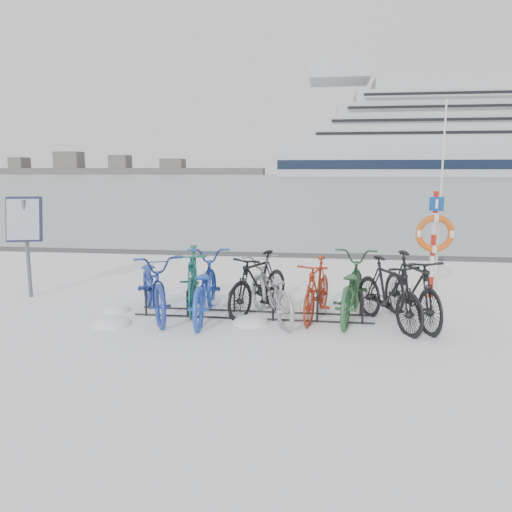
{
  "coord_description": "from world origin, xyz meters",
  "views": [
    {
      "loc": [
        1.11,
        -8.07,
        2.44
      ],
      "look_at": [
        -0.03,
        0.6,
        0.93
      ],
      "focal_mm": 35.0,
      "sensor_mm": 36.0,
      "label": 1
    }
  ],
  "objects_px": {
    "bike_rack": "(253,306)",
    "info_board": "(25,225)",
    "lifebuoy_station": "(435,234)",
    "cruise_ferry": "(485,139)"
  },
  "relations": [
    {
      "from": "bike_rack",
      "to": "info_board",
      "type": "distance_m",
      "value": 4.69
    },
    {
      "from": "bike_rack",
      "to": "lifebuoy_station",
      "type": "bearing_deg",
      "value": 27.02
    },
    {
      "from": "cruise_ferry",
      "to": "bike_rack",
      "type": "bearing_deg",
      "value": -107.67
    },
    {
      "from": "lifebuoy_station",
      "to": "cruise_ferry",
      "type": "xyz_separation_m",
      "value": [
        55.9,
        184.01,
        12.19
      ]
    },
    {
      "from": "info_board",
      "to": "bike_rack",
      "type": "bearing_deg",
      "value": -24.1
    },
    {
      "from": "bike_rack",
      "to": "lifebuoy_station",
      "type": "distance_m",
      "value": 3.8
    },
    {
      "from": "bike_rack",
      "to": "lifebuoy_station",
      "type": "relative_size",
      "value": 1.07
    },
    {
      "from": "bike_rack",
      "to": "cruise_ferry",
      "type": "distance_m",
      "value": 195.31
    },
    {
      "from": "bike_rack",
      "to": "lifebuoy_station",
      "type": "height_order",
      "value": "lifebuoy_station"
    },
    {
      "from": "bike_rack",
      "to": "cruise_ferry",
      "type": "relative_size",
      "value": 0.03
    }
  ]
}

